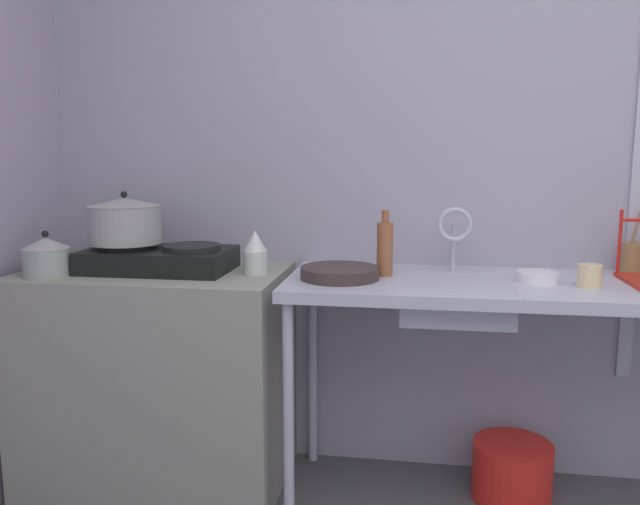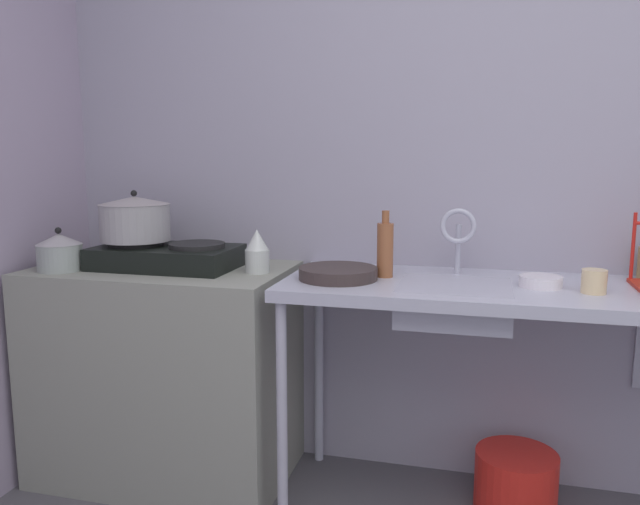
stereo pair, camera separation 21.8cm
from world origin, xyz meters
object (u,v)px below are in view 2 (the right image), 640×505
stove (167,256)px  pot_on_left_burner (135,219)px  sink_basin (454,303)px  frying_pan (338,273)px  bottle_by_sink (385,249)px  bucket_on_floor (516,481)px  percolator (257,252)px  faucet (458,231)px  small_bowl_on_drainboard (540,281)px  cup_by_rack (594,281)px  pot_beside_stove (60,252)px

stove → pot_on_left_burner: 0.19m
stove → sink_basin: bearing=-2.0°
pot_on_left_burner → frying_pan: (0.80, -0.05, -0.16)m
bottle_by_sink → bucket_on_floor: bearing=3.1°
percolator → frying_pan: bearing=-7.6°
bottle_by_sink → faucet: bearing=18.8°
pot_on_left_burner → faucet: size_ratio=1.11×
small_bowl_on_drainboard → bottle_by_sink: bottle_by_sink is taller
small_bowl_on_drainboard → cup_by_rack: bearing=-20.6°
small_bowl_on_drainboard → bucket_on_floor: size_ratio=0.48×
stove → bottle_by_sink: (0.83, 0.03, 0.05)m
cup_by_rack → bucket_on_floor: cup_by_rack is taller
faucet → bucket_on_floor: bearing=-13.8°
percolator → small_bowl_on_drainboard: size_ratio=1.16×
pot_beside_stove → stove: bearing=22.8°
percolator → cup_by_rack: percolator is taller
faucet → bucket_on_floor: 0.91m
frying_pan → bucket_on_floor: size_ratio=0.95×
stove → cup_by_rack: stove is taller
cup_by_rack → sink_basin: bearing=177.0°
stove → faucet: size_ratio=2.20×
bucket_on_floor → stove: bearing=-177.4°
bottle_by_sink → cup_by_rack: bearing=-8.0°
pot_beside_stove → bottle_by_sink: bearing=8.8°
stove → bucket_on_floor: bearing=2.6°
faucet → cup_by_rack: bearing=-22.7°
pot_on_left_burner → percolator: (0.49, -0.01, -0.11)m
percolator → sink_basin: bearing=-2.6°
stove → percolator: bearing=-1.0°
faucet → small_bowl_on_drainboard: (0.27, -0.12, -0.14)m
stove → percolator: size_ratio=3.34×
cup_by_rack → stove: bearing=177.7°
stove → frying_pan: bearing=-4.0°
small_bowl_on_drainboard → pot_beside_stove: bearing=-175.1°
bucket_on_floor → percolator: bearing=-176.0°
stove → frying_pan: size_ratio=1.94×
pot_beside_stove → percolator: size_ratio=1.04×
bottle_by_sink → pot_beside_stove: bearing=-171.2°
percolator → cup_by_rack: (1.13, -0.05, -0.04)m
stove → pot_beside_stove: 0.39m
pot_on_left_burner → small_bowl_on_drainboard: size_ratio=1.96×
bucket_on_floor → sink_basin: bearing=-157.1°
small_bowl_on_drainboard → bucket_on_floor: small_bowl_on_drainboard is taller
cup_by_rack → bottle_by_sink: (-0.67, 0.09, 0.06)m
sink_basin → bucket_on_floor: (0.23, 0.10, -0.66)m
frying_pan → pot_beside_stove: bearing=-174.3°
percolator → sink_basin: percolator is taller
pot_on_left_burner → percolator: bearing=-0.7°
stove → cup_by_rack: (1.49, -0.06, -0.01)m
faucet → pot_beside_stove: bearing=-169.4°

